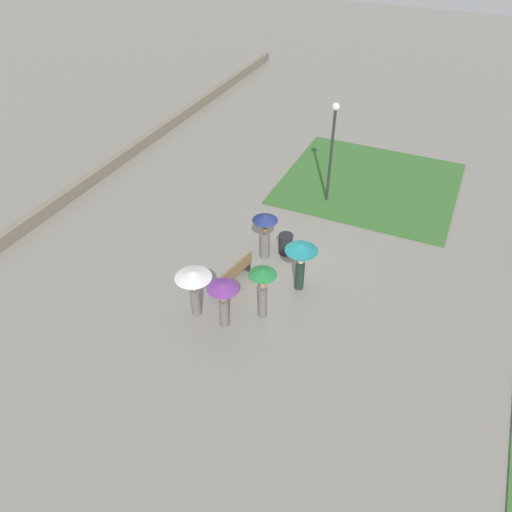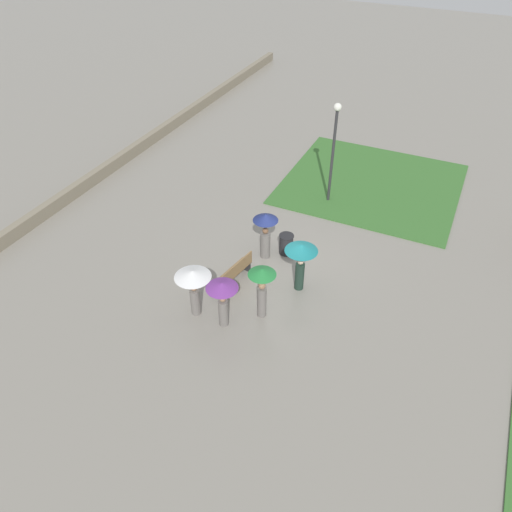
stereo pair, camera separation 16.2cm
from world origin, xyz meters
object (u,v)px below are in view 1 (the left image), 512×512
lamp_post (332,141)px  crowd_person_purple (223,295)px  crowd_person_green (263,283)px  trash_bin (286,244)px  crowd_person_white (194,281)px  crowd_person_navy (265,229)px  park_bench (234,273)px  crowd_person_teal (301,255)px

lamp_post → crowd_person_purple: size_ratio=2.53×
crowd_person_green → crowd_person_purple: (0.89, -0.93, -0.10)m
lamp_post → trash_bin: bearing=-3.4°
lamp_post → trash_bin: 4.92m
crowd_person_white → crowd_person_navy: 3.82m
trash_bin → crowd_person_navy: bearing=-51.0°
crowd_person_green → trash_bin: bearing=129.3°
park_bench → crowd_person_green: crowd_person_green is taller
park_bench → lamp_post: 7.16m
crowd_person_green → crowd_person_teal: crowd_person_green is taller
crowd_person_green → crowd_person_navy: (-2.90, -1.19, -0.13)m
park_bench → lamp_post: size_ratio=0.42×
crowd_person_purple → crowd_person_white: size_ratio=0.98×
park_bench → crowd_person_purple: size_ratio=1.06×
park_bench → trash_bin: park_bench is taller
crowd_person_teal → crowd_person_navy: (-1.14, -1.82, -0.21)m
crowd_person_purple → crowd_person_green: bearing=-120.3°
crowd_person_green → crowd_person_purple: crowd_person_green is taller
lamp_post → crowd_person_white: (8.51, -1.71, -1.46)m
crowd_person_teal → crowd_person_navy: bearing=24.6°
park_bench → trash_bin: bearing=166.7°
crowd_person_teal → crowd_person_white: 3.70m
crowd_person_green → crowd_person_teal: bearing=100.5°
crowd_person_purple → crowd_person_navy: crowd_person_navy is taller
park_bench → crowd_person_white: (1.87, -0.46, 0.92)m
crowd_person_white → crowd_person_teal: bearing=71.6°
crowd_person_teal → park_bench: bearing=74.9°
trash_bin → crowd_person_green: (3.42, 0.55, 0.97)m
trash_bin → crowd_person_purple: bearing=-5.1°
crowd_person_white → crowd_person_navy: crowd_person_navy is taller
crowd_person_green → crowd_person_teal: size_ratio=1.03×
trash_bin → crowd_person_white: 4.60m
crowd_person_green → crowd_person_navy: crowd_person_green is taller
crowd_person_navy → lamp_post: bearing=13.4°
lamp_post → crowd_person_white: lamp_post is taller
park_bench → crowd_person_purple: bearing=27.2°
crowd_person_green → crowd_person_white: bearing=-127.3°
crowd_person_navy → crowd_person_purple: bearing=-152.2°
crowd_person_purple → crowd_person_teal: 3.08m
crowd_person_green → crowd_person_purple: 1.30m
crowd_person_teal → crowd_person_navy: 2.16m
trash_bin → crowd_person_purple: 4.42m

